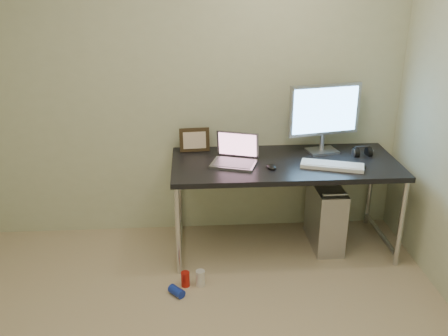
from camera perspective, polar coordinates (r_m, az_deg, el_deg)
wall_back at (r=4.06m, az=-4.09°, el=9.07°), size 3.50×0.02×2.50m
desk at (r=3.93m, az=6.95°, el=-0.23°), size 1.76×0.77×0.75m
tower_computer at (r=4.19m, az=11.48°, el=-5.29°), size 0.22×0.51×0.56m
cable_a at (r=4.40m, az=9.94°, el=-1.84°), size 0.01×0.16×0.69m
cable_b at (r=4.41m, az=11.12°, el=-2.15°), size 0.02×0.11×0.71m
can_red at (r=3.70m, az=-4.43°, el=-12.54°), size 0.08×0.08×0.11m
can_white at (r=3.70m, az=-2.71°, el=-12.46°), size 0.08×0.08×0.12m
can_blue at (r=3.63m, az=-5.44°, el=-13.85°), size 0.13×0.13×0.07m
laptop at (r=3.83m, az=1.29°, el=1.35°), size 0.40×0.36×0.23m
monitor at (r=4.06m, az=11.44°, el=6.19°), size 0.59×0.22×0.56m
keyboard at (r=3.84m, az=12.26°, el=0.26°), size 0.49×0.29×0.03m
mouse_right at (r=3.89m, az=15.47°, el=0.31°), size 0.08×0.11×0.03m
mouse_left at (r=3.75m, az=5.44°, el=0.26°), size 0.09×0.12×0.04m
headphones at (r=4.14m, az=15.51°, el=1.74°), size 0.15×0.09×0.10m
picture_frame at (r=4.07m, az=-3.39°, el=3.23°), size 0.25×0.09×0.20m
webcam at (r=4.08m, az=1.26°, el=3.29°), size 0.05×0.04×0.13m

